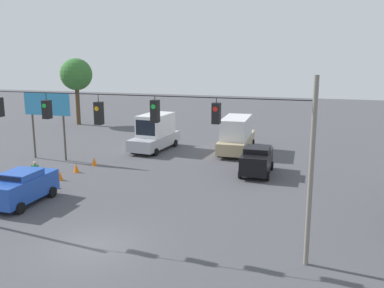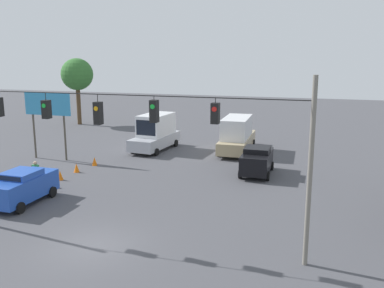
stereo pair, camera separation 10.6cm
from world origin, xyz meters
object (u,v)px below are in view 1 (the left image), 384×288
object	(u,v)px
sedan_black_oncoming_far	(257,160)
roadside_billboard	(47,110)
sedan_blue_parked_shoulder	(22,187)
pedestrian	(36,173)
traffic_cone_nearest	(22,193)
traffic_cone_second	(41,184)
traffic_cone_fourth	(76,168)
overhead_signal_span	(100,135)
box_truck_silver_withflow_far	(155,132)
box_truck_tan_oncoming_deep	(236,135)
traffic_cone_fifth	(94,161)
tree_horizon_left	(76,75)
traffic_cone_third	(60,175)

from	to	relation	value
sedan_black_oncoming_far	roadside_billboard	world-z (taller)	roadside_billboard
sedan_blue_parked_shoulder	pedestrian	world-z (taller)	sedan_blue_parked_shoulder
pedestrian	traffic_cone_nearest	bearing A→B (deg)	109.48
traffic_cone_second	traffic_cone_fourth	distance (m)	4.09
overhead_signal_span	sedan_black_oncoming_far	xyz separation A→B (m)	(-5.26, -12.82, -3.85)
box_truck_silver_withflow_far	traffic_cone_nearest	distance (m)	14.92
traffic_cone_fourth	roadside_billboard	distance (m)	6.33
traffic_cone_fourth	roadside_billboard	size ratio (longest dim) A/B	0.12
traffic_cone_fourth	sedan_black_oncoming_far	bearing A→B (deg)	-165.07
traffic_cone_second	roadside_billboard	world-z (taller)	roadside_billboard
traffic_cone_second	traffic_cone_fourth	xyz separation A→B (m)	(0.01, -4.09, 0.00)
box_truck_tan_oncoming_deep	traffic_cone_nearest	bearing A→B (deg)	58.35
box_truck_tan_oncoming_deep	traffic_cone_fifth	xyz separation A→B (m)	(9.55, 7.90, -1.18)
box_truck_silver_withflow_far	sedan_black_oncoming_far	bearing A→B (deg)	151.53
traffic_cone_fifth	roadside_billboard	size ratio (longest dim) A/B	0.12
tree_horizon_left	traffic_cone_third	bearing A→B (deg)	118.42
traffic_cone_third	sedan_black_oncoming_far	bearing A→B (deg)	-156.85
sedan_blue_parked_shoulder	box_truck_silver_withflow_far	bearing A→B (deg)	-97.54
traffic_cone_fourth	sedan_blue_parked_shoulder	bearing A→B (deg)	95.62
traffic_cone_third	sedan_blue_parked_shoulder	bearing A→B (deg)	98.17
sedan_black_oncoming_far	traffic_cone_fourth	world-z (taller)	sedan_black_oncoming_far
sedan_black_oncoming_far	traffic_cone_third	xyz separation A→B (m)	(12.60, 5.38, -0.70)
traffic_cone_second	traffic_cone_fifth	world-z (taller)	same
sedan_blue_parked_shoulder	pedestrian	distance (m)	3.60
traffic_cone_nearest	traffic_cone_fifth	size ratio (longest dim) A/B	1.00
traffic_cone_nearest	traffic_cone_third	world-z (taller)	same
roadside_billboard	box_truck_silver_withflow_far	bearing A→B (deg)	-139.89
traffic_cone_second	tree_horizon_left	distance (m)	26.46
traffic_cone_nearest	box_truck_silver_withflow_far	bearing A→B (deg)	-100.43
box_truck_silver_withflow_far	sedan_blue_parked_shoulder	size ratio (longest dim) A/B	1.42
traffic_cone_third	traffic_cone_fourth	size ratio (longest dim) A/B	1.00
traffic_cone_fourth	pedestrian	size ratio (longest dim) A/B	0.42
overhead_signal_span	box_truck_tan_oncoming_deep	distance (m)	19.92
box_truck_tan_oncoming_deep	traffic_cone_third	bearing A→B (deg)	50.80
sedan_black_oncoming_far	tree_horizon_left	xyz separation A→B (m)	(24.02, -15.73, 4.93)
traffic_cone_third	roadside_billboard	distance (m)	7.48
tree_horizon_left	traffic_cone_nearest	bearing A→B (deg)	114.59
traffic_cone_third	pedestrian	distance (m)	1.70
overhead_signal_span	traffic_cone_fourth	world-z (taller)	overhead_signal_span
overhead_signal_span	box_truck_silver_withflow_far	world-z (taller)	overhead_signal_span
traffic_cone_third	roadside_billboard	bearing A→B (deg)	-49.73
traffic_cone_fifth	tree_horizon_left	distance (m)	21.37
traffic_cone_nearest	overhead_signal_span	bearing A→B (deg)	154.10
sedan_black_oncoming_far	roadside_billboard	xyz separation A→B (m)	(16.78, 0.44, 3.03)
box_truck_tan_oncoming_deep	traffic_cone_second	world-z (taller)	box_truck_tan_oncoming_deep
roadside_billboard	tree_horizon_left	size ratio (longest dim) A/B	0.68
box_truck_silver_withflow_far	traffic_cone_second	world-z (taller)	box_truck_silver_withflow_far
sedan_black_oncoming_far	traffic_cone_fifth	size ratio (longest dim) A/B	6.44
box_truck_silver_withflow_far	traffic_cone_fifth	bearing A→B (deg)	69.83
traffic_cone_fourth	roadside_billboard	world-z (taller)	roadside_billboard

